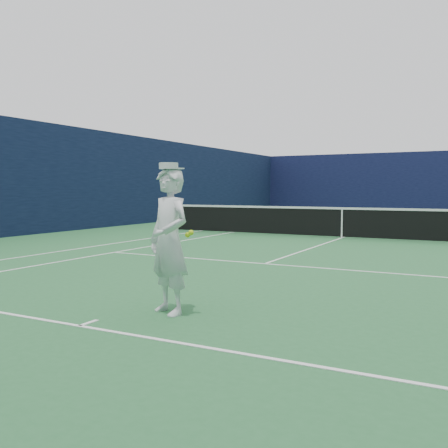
# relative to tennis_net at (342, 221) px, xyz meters

# --- Properties ---
(ground) EXTENTS (80.00, 80.00, 0.00)m
(ground) POSITION_rel_tennis_net_xyz_m (0.00, 0.00, -0.55)
(ground) COLOR #256333
(ground) RESTS_ON ground
(court_markings) EXTENTS (11.03, 23.83, 0.01)m
(court_markings) POSITION_rel_tennis_net_xyz_m (0.00, 0.00, -0.55)
(court_markings) COLOR white
(court_markings) RESTS_ON ground
(windscreen_fence) EXTENTS (20.12, 36.12, 4.00)m
(windscreen_fence) POSITION_rel_tennis_net_xyz_m (0.00, 0.00, 1.45)
(windscreen_fence) COLOR #0E1133
(windscreen_fence) RESTS_ON ground
(tennis_net) EXTENTS (12.88, 0.09, 1.07)m
(tennis_net) POSITION_rel_tennis_net_xyz_m (0.00, 0.00, 0.00)
(tennis_net) COLOR #141E4C
(tennis_net) RESTS_ON ground
(tennis_player) EXTENTS (0.80, 0.72, 1.93)m
(tennis_player) POSITION_rel_tennis_net_xyz_m (0.59, -10.89, 0.39)
(tennis_player) COLOR white
(tennis_player) RESTS_ON ground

